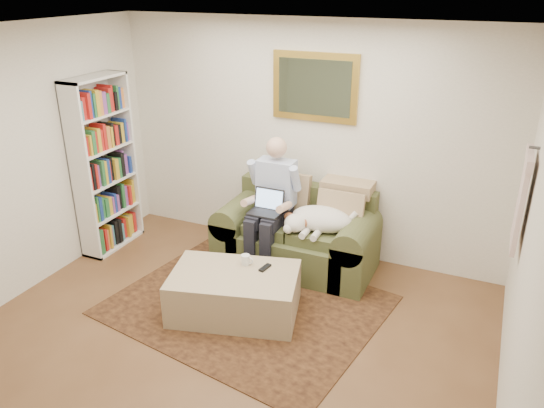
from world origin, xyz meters
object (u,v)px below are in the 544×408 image
Objects in this scene: seated_man at (270,207)px; coffee_mug at (246,260)px; ottoman at (235,293)px; sleeping_dog at (322,219)px; bookshelf at (104,165)px; sofa at (297,241)px; laptop at (267,206)px.

seated_man is 14.34× the size of coffee_mug.
seated_man reaches higher than ottoman.
sleeping_dog reaches higher than ottoman.
sleeping_dog is 2.54m from bookshelf.
sofa is at bearing 79.10° from coffee_mug.
coffee_mug is at bearing -83.69° from seated_man.
laptop is at bearing -90.00° from seated_man.
ottoman is at bearing -95.49° from coffee_mug.
sofa is 1.19× the size of seated_man.
sleeping_dog is 0.96m from coffee_mug.
coffee_mug is at bearing -100.90° from sofa.
bookshelf is (-1.93, -0.28, 0.28)m from seated_man.
bookshelf reaches higher than laptop.
sofa is 0.57m from laptop.
sleeping_dog is at bearing 59.52° from coffee_mug.
bookshelf is at bearing 166.97° from coffee_mug.
sofa is at bearing 164.26° from sleeping_dog.
sleeping_dog is (0.56, 0.14, -0.10)m from laptop.
bookshelf is at bearing 161.49° from ottoman.
sofa is at bearing 80.08° from ottoman.
seated_man is 2.04× the size of sleeping_dog.
sleeping_dog is (0.56, 0.07, -0.07)m from seated_man.
sleeping_dog is 0.35× the size of bookshelf.
seated_man reaches higher than coffee_mug.
bookshelf is at bearing -173.73° from laptop.
ottoman is at bearing -18.51° from bookshelf.
seated_man is 1.97m from bookshelf.
laptop is (-0.26, -0.22, 0.46)m from sofa.
sofa is 17.05× the size of coffee_mug.
laptop is at bearing 96.92° from coffee_mug.
laptop is at bearing 94.09° from ottoman.
laptop is (0.00, -0.07, 0.03)m from seated_man.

